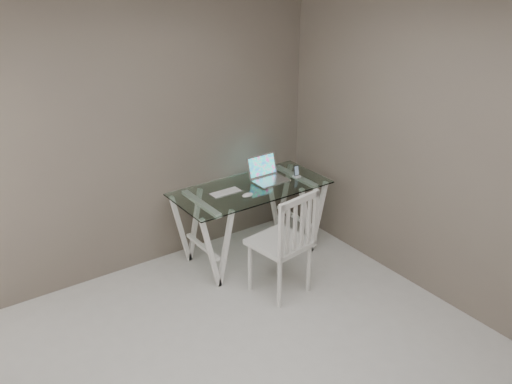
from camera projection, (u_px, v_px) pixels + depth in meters
room at (263, 179)px, 3.16m from camera, size 4.50×4.52×2.71m
desk at (251, 221)px, 5.59m from camera, size 1.50×0.70×0.75m
chair at (287, 240)px, 4.90m from camera, size 0.52×0.52×1.00m
laptop at (267, 174)px, 5.59m from camera, size 0.33×0.29×0.23m
keyboard at (226, 193)px, 5.32m from camera, size 0.31×0.13×0.01m
mouse at (248, 195)px, 5.24m from camera, size 0.11×0.07×0.04m
phone_dock at (297, 174)px, 5.66m from camera, size 0.06×0.06×0.12m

